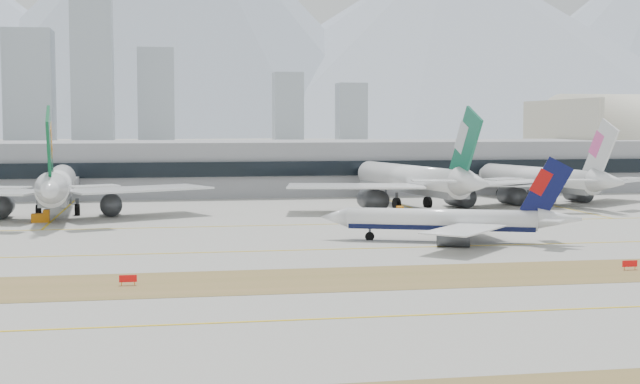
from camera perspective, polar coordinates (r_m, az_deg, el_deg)
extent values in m
plane|color=#9E9C94|center=(147.93, -1.75, -3.47)|extent=(3000.00, 3000.00, 0.00)
cube|color=olive|center=(116.73, 0.53, -5.61)|extent=(360.00, 18.00, 0.06)
cube|color=yellow|center=(143.03, -1.46, -3.74)|extent=(360.00, 0.45, 0.04)
cube|color=yellow|center=(94.65, 3.11, -7.99)|extent=(360.00, 0.45, 0.04)
cube|color=yellow|center=(177.43, -3.14, -2.14)|extent=(360.00, 0.45, 0.04)
cylinder|color=white|center=(154.20, 7.74, -1.73)|extent=(31.56, 14.54, 3.54)
cube|color=black|center=(154.31, 7.74, -2.09)|extent=(30.77, 13.82, 1.59)
cone|color=white|center=(156.12, 0.89, -1.62)|extent=(5.86, 5.03, 3.54)
cone|color=white|center=(154.56, 15.09, -1.67)|extent=(7.97, 5.81, 3.54)
cube|color=white|center=(163.88, 9.35, -1.57)|extent=(8.50, 17.66, 0.21)
cube|color=white|center=(158.99, 14.47, -1.39)|extent=(3.34, 5.07, 0.14)
cylinder|color=#3F4247|center=(160.89, 8.68, -2.37)|extent=(5.98, 4.36, 2.65)
cube|color=#3F4247|center=(160.77, 8.68, -2.00)|extent=(2.20, 1.03, 1.24)
cube|color=white|center=(144.39, 9.22, -2.38)|extent=(17.64, 18.27, 0.21)
cube|color=white|center=(149.87, 14.72, -1.75)|extent=(5.54, 5.83, 0.14)
cylinder|color=#3F4247|center=(147.92, 8.53, -2.97)|extent=(5.98, 4.36, 2.65)
cube|color=#3F4247|center=(147.79, 8.54, -2.56)|extent=(2.20, 1.03, 1.24)
cube|color=#0A0E41|center=(153.95, 14.29, 0.17)|extent=(8.30, 3.33, 11.07)
cube|color=#B00C0B|center=(153.81, 13.97, 0.62)|extent=(3.84, 1.73, 4.75)
cylinder|color=#3F4247|center=(155.55, 3.20, -2.69)|extent=(0.42, 0.42, 2.12)
cylinder|color=black|center=(155.60, 3.20, -2.86)|extent=(1.71, 1.13, 1.59)
cylinder|color=#3F4247|center=(152.21, 8.03, -2.89)|extent=(0.42, 0.42, 2.12)
cylinder|color=black|center=(152.27, 8.03, -3.05)|extent=(1.71, 1.13, 1.59)
cylinder|color=#3F4247|center=(156.77, 8.10, -2.68)|extent=(0.42, 0.42, 2.12)
cylinder|color=black|center=(156.83, 8.10, -2.84)|extent=(1.71, 1.13, 1.59)
cylinder|color=white|center=(204.75, -16.44, 0.51)|extent=(9.23, 48.03, 6.31)
cube|color=slate|center=(204.87, -16.43, 0.02)|extent=(8.22, 47.02, 2.84)
cone|color=white|center=(232.18, -16.10, 0.96)|extent=(6.75, 7.67, 6.31)
cone|color=white|center=(175.64, -16.92, 0.13)|extent=(6.95, 10.97, 6.31)
cube|color=white|center=(197.67, -11.60, 0.19)|extent=(33.33, 25.59, 0.38)
cube|color=white|center=(177.29, -14.24, 0.38)|extent=(9.93, 7.56, 0.25)
cylinder|color=#3F4247|center=(200.99, -13.23, -0.76)|extent=(5.21, 8.23, 4.74)
cube|color=#3F4247|center=(200.83, -13.24, -0.22)|extent=(0.68, 3.34, 2.21)
cube|color=white|center=(178.26, -19.52, 0.28)|extent=(9.72, 6.70, 0.25)
cylinder|color=#3F4247|center=(202.17, -19.69, -0.88)|extent=(5.21, 8.23, 4.74)
cube|color=#3F4247|center=(202.01, -19.70, -0.34)|extent=(0.68, 3.34, 2.21)
cube|color=#0B532C|center=(178.57, -16.91, 2.61)|extent=(1.38, 13.21, 16.93)
cube|color=orange|center=(179.84, -16.90, 3.21)|extent=(1.06, 5.98, 7.25)
cylinder|color=#3F4247|center=(223.19, -16.18, -0.47)|extent=(0.76, 0.76, 3.79)
cylinder|color=black|center=(223.26, -16.18, -0.67)|extent=(1.28, 2.90, 2.84)
cylinder|color=#3F4247|center=(204.08, -17.58, -0.95)|extent=(0.76, 0.76, 3.79)
cylinder|color=black|center=(204.15, -17.57, -1.17)|extent=(1.28, 2.90, 2.84)
cylinder|color=#3F4247|center=(203.66, -15.28, -0.91)|extent=(0.76, 0.76, 3.79)
cylinder|color=black|center=(203.73, -15.27, -1.13)|extent=(1.28, 2.90, 2.84)
cylinder|color=white|center=(215.35, 5.77, 0.88)|extent=(15.36, 48.65, 6.39)
cube|color=slate|center=(215.47, 5.77, 0.41)|extent=(14.24, 47.52, 2.88)
cone|color=white|center=(240.52, 2.80, 1.27)|extent=(7.66, 8.45, 6.39)
cone|color=white|center=(189.43, 9.78, 0.59)|extent=(8.30, 11.75, 6.39)
cube|color=white|center=(217.61, 10.68, 0.61)|extent=(33.40, 28.45, 0.38)
cube|color=white|center=(195.45, 11.58, 0.82)|extent=(10.10, 8.43, 0.26)
cylinder|color=#3F4247|center=(217.68, 8.93, -0.30)|extent=(6.22, 8.81, 4.79)
cube|color=#3F4247|center=(217.53, 8.94, 0.21)|extent=(1.10, 3.39, 2.24)
cube|color=white|center=(201.74, 2.29, 0.38)|extent=(32.82, 19.73, 0.38)
cube|color=white|center=(187.08, 7.28, 0.72)|extent=(9.46, 5.78, 0.26)
cylinder|color=#3F4247|center=(207.24, 3.40, -0.49)|extent=(6.22, 8.81, 4.79)
cube|color=#3F4247|center=(207.08, 3.40, 0.04)|extent=(1.10, 3.39, 2.24)
cube|color=#166046|center=(191.97, 9.30, 2.91)|extent=(3.08, 13.23, 17.14)
cube|color=#B5B9C0|center=(193.09, 9.11, 3.48)|extent=(1.82, 6.05, 7.34)
cylinder|color=#3F4247|center=(232.23, 3.73, -0.11)|extent=(0.77, 0.77, 3.83)
cylinder|color=black|center=(232.29, 3.73, -0.31)|extent=(1.64, 3.03, 2.88)
cylinder|color=#3F4247|center=(212.70, 4.92, -0.54)|extent=(0.77, 0.77, 3.83)
cylinder|color=black|center=(212.77, 4.92, -0.76)|extent=(1.64, 3.03, 2.88)
cylinder|color=#3F4247|center=(216.43, 6.90, -0.47)|extent=(0.77, 0.77, 3.83)
cylinder|color=black|center=(216.50, 6.90, -0.68)|extent=(1.64, 3.03, 2.88)
cylinder|color=white|center=(234.52, 13.75, 0.88)|extent=(15.39, 43.23, 5.70)
cube|color=slate|center=(234.62, 13.74, 0.50)|extent=(14.36, 42.20, 2.56)
cone|color=white|center=(254.75, 10.39, 1.21)|extent=(7.05, 7.71, 5.70)
cone|color=white|center=(214.08, 17.99, 0.65)|extent=(7.73, 10.62, 5.70)
cube|color=white|center=(239.32, 17.60, 0.66)|extent=(29.57, 26.01, 0.34)
cube|color=white|center=(220.32, 19.14, 0.83)|extent=(8.99, 7.71, 0.23)
cylinder|color=#3F4247|center=(238.40, 16.20, -0.08)|extent=(5.80, 7.97, 4.27)
cube|color=#3F4247|center=(238.28, 16.21, 0.33)|extent=(1.10, 3.01, 1.99)
cube|color=white|center=(220.45, 11.54, 0.47)|extent=(28.94, 16.56, 0.34)
cube|color=white|center=(210.64, 16.16, 0.75)|extent=(8.30, 4.84, 0.23)
cylinder|color=#3F4247|center=(225.95, 12.18, -0.24)|extent=(5.80, 7.97, 4.27)
cube|color=#3F4247|center=(225.82, 12.19, 0.19)|extent=(1.10, 3.01, 1.99)
cube|color=silver|center=(216.02, 17.51, 2.49)|extent=(3.22, 11.71, 15.28)
cube|color=#ED53A2|center=(216.88, 17.32, 2.94)|extent=(1.84, 5.37, 6.54)
cylinder|color=#3F4247|center=(248.06, 11.46, 0.05)|extent=(0.68, 0.68, 3.42)
cylinder|color=black|center=(248.12, 11.46, -0.11)|extent=(1.56, 2.72, 2.56)
cylinder|color=#3F4247|center=(231.67, 13.18, -0.28)|extent=(0.68, 0.68, 3.42)
cylinder|color=black|center=(231.73, 13.17, -0.46)|extent=(1.56, 2.72, 2.56)
cylinder|color=#3F4247|center=(236.14, 14.62, -0.22)|extent=(0.68, 0.68, 3.42)
cylinder|color=black|center=(236.19, 14.62, -0.40)|extent=(1.56, 2.72, 2.56)
cube|color=gray|center=(261.16, -5.39, 1.61)|extent=(280.00, 42.00, 15.00)
cube|color=black|center=(239.74, -4.97, 1.47)|extent=(280.00, 1.20, 4.00)
cube|color=beige|center=(309.21, 15.08, 3.14)|extent=(2.00, 57.00, 27.90)
cube|color=red|center=(114.75, -12.19, -5.44)|extent=(2.20, 0.15, 0.90)
cylinder|color=orange|center=(114.90, -12.58, -5.76)|extent=(0.10, 0.10, 0.50)
cylinder|color=orange|center=(114.84, -11.78, -5.75)|extent=(0.10, 0.10, 0.50)
cube|color=red|center=(131.16, 19.21, -4.35)|extent=(2.20, 0.15, 0.90)
cylinder|color=orange|center=(130.87, 18.90, -4.65)|extent=(0.10, 0.10, 0.50)
cylinder|color=orange|center=(131.65, 19.51, -4.61)|extent=(0.10, 0.10, 0.50)
cube|color=orange|center=(191.44, -17.46, -1.59)|extent=(3.50, 2.00, 1.80)
cube|color=orange|center=(191.17, -17.11, -1.23)|extent=(1.20, 1.80, 1.00)
cylinder|color=black|center=(190.87, -17.84, -1.79)|extent=(0.70, 0.30, 0.70)
cylinder|color=black|center=(192.44, -17.78, -1.74)|extent=(0.70, 0.30, 0.70)
cylinder|color=black|center=(190.55, -17.12, -1.78)|extent=(0.70, 0.30, 0.70)
cylinder|color=black|center=(192.13, -17.07, -1.73)|extent=(0.70, 0.30, 0.70)
cube|color=orange|center=(190.77, 4.79, -1.42)|extent=(3.50, 2.00, 1.80)
cube|color=orange|center=(190.96, 5.14, -1.06)|extent=(1.20, 1.80, 1.00)
cylinder|color=black|center=(189.76, 4.50, -1.62)|extent=(0.70, 0.30, 0.70)
cylinder|color=black|center=(191.30, 4.38, -1.57)|extent=(0.70, 0.30, 0.70)
cylinder|color=black|center=(190.37, 5.20, -1.61)|extent=(0.70, 0.30, 0.70)
cylinder|color=black|center=(191.90, 5.07, -1.56)|extent=(0.70, 0.30, 0.70)
cube|color=#97A2AC|center=(606.14, -18.09, 6.10)|extent=(30.00, 27.00, 80.00)
cube|color=#97A2AC|center=(597.60, -14.36, 7.65)|extent=(26.00, 23.40, 110.00)
cube|color=#97A2AC|center=(610.17, -10.45, 5.77)|extent=(24.00, 21.60, 70.00)
cube|color=#97A2AC|center=(621.02, -2.07, 5.12)|extent=(20.00, 18.00, 55.00)
cube|color=#97A2AC|center=(628.81, 2.01, 4.79)|extent=(20.00, 18.00, 48.00)
cone|color=#9EA8B7|center=(1556.90, -9.36, 11.46)|extent=(900.00, 900.00, 470.00)
cone|color=#9EA8B7|center=(1620.50, 8.13, 9.28)|extent=(1120.00, 1120.00, 350.00)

